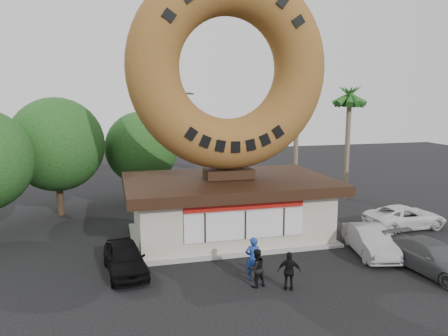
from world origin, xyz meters
TOP-DOWN VIEW (x-y plane):
  - ground at (0.00, 0.00)m, footprint 90.00×90.00m
  - donut_shop at (0.00, 5.98)m, footprint 11.20×7.20m
  - giant_donut at (0.00, 6.00)m, footprint 10.71×2.73m
  - tree_west at (-9.50, 13.00)m, footprint 6.00×6.00m
  - tree_mid at (-4.00, 15.00)m, footprint 5.20×5.20m
  - palm_near at (7.50, 14.00)m, footprint 2.60×2.60m
  - palm_far at (11.00, 12.50)m, footprint 2.60×2.60m
  - street_lamp at (-1.86, 16.00)m, footprint 2.11×0.20m
  - person_left at (-0.52, 0.14)m, footprint 0.74×0.54m
  - person_center at (-0.61, -0.55)m, footprint 0.90×0.77m
  - person_right at (0.57, -1.20)m, footprint 1.02×0.72m
  - car_black at (-5.76, 2.23)m, footprint 2.07×4.19m
  - car_silver at (6.00, 1.50)m, footprint 2.30×4.46m
  - car_grey at (7.43, -1.17)m, footprint 2.52×4.97m
  - car_white at (10.48, 4.80)m, footprint 4.90×2.39m

SIDE VIEW (x-z plane):
  - ground at x=0.00m, z-range 0.00..0.00m
  - car_white at x=10.48m, z-range 0.00..1.34m
  - car_black at x=-5.76m, z-range 0.00..1.37m
  - car_grey at x=7.43m, z-range 0.00..1.38m
  - car_silver at x=6.00m, z-range 0.00..1.40m
  - person_right at x=0.57m, z-range 0.00..1.60m
  - person_center at x=-0.61m, z-range 0.00..1.61m
  - person_left at x=-0.52m, z-range 0.00..1.88m
  - donut_shop at x=0.00m, z-range -0.13..3.67m
  - tree_mid at x=-4.00m, z-range 0.70..7.33m
  - street_lamp at x=-1.86m, z-range 0.48..8.48m
  - tree_west at x=-9.50m, z-range 0.82..8.47m
  - palm_far at x=11.00m, z-range 3.11..11.86m
  - palm_near at x=7.50m, z-range 3.54..13.29m
  - giant_donut at x=0.00m, z-range 3.80..14.51m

